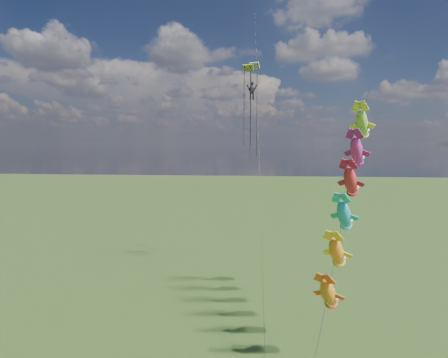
# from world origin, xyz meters

# --- Properties ---
(fish_windsock_rig) EXTENTS (6.78, 14.55, 18.77)m
(fish_windsock_rig) POSITION_xyz_m (19.23, 8.45, 10.55)
(fish_windsock_rig) COLOR brown
(fish_windsock_rig) RESTS_ON ground
(parafoil_rig) EXTENTS (2.40, 17.48, 27.33)m
(parafoil_rig) POSITION_xyz_m (12.39, 19.13, 18.99)
(parafoil_rig) COLOR brown
(parafoil_rig) RESTS_ON ground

